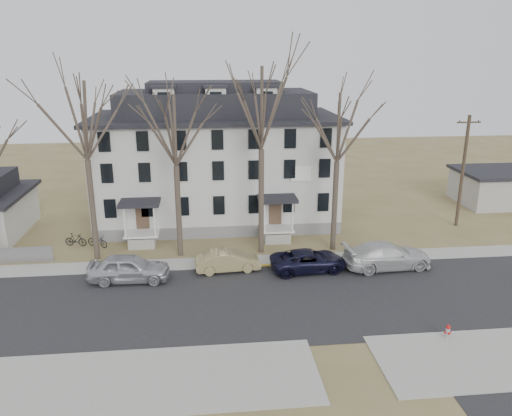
{
  "coord_description": "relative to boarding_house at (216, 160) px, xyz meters",
  "views": [
    {
      "loc": [
        -2.97,
        -24.79,
        14.36
      ],
      "look_at": [
        0.54,
        9.0,
        3.72
      ],
      "focal_mm": 35.0,
      "sensor_mm": 36.0,
      "label": 1
    }
  ],
  "objects": [
    {
      "name": "bicycle_left",
      "position": [
        -9.4,
        -5.92,
        -4.9
      ],
      "size": [
        1.9,
        1.45,
        0.96
      ],
      "primitive_type": "imported",
      "rotation": [
        0.0,
        0.0,
        1.06
      ],
      "color": "black",
      "rests_on": "ground"
    },
    {
      "name": "utility_pole_far",
      "position": [
        20.5,
        -3.95,
        -0.47
      ],
      "size": [
        2.0,
        0.28,
        9.5
      ],
      "color": "#3D3023",
      "rests_on": "ground"
    },
    {
      "name": "tree_center",
      "position": [
        3.0,
        -8.15,
        5.71
      ],
      "size": [
        9.0,
        9.0,
        14.7
      ],
      "color": "#473B31",
      "rests_on": "ground"
    },
    {
      "name": "tree_mid_left",
      "position": [
        -3.0,
        -8.15,
        4.22
      ],
      "size": [
        7.8,
        7.8,
        12.74
      ],
      "color": "#473B31",
      "rests_on": "ground"
    },
    {
      "name": "tree_mid_right",
      "position": [
        8.5,
        -8.15,
        4.22
      ],
      "size": [
        7.8,
        7.8,
        12.74
      ],
      "color": "#473B31",
      "rests_on": "ground"
    },
    {
      "name": "main_road",
      "position": [
        2.0,
        -15.95,
        -5.38
      ],
      "size": [
        120.0,
        10.0,
        0.04
      ],
      "primitive_type": "cube",
      "color": "#27272A",
      "rests_on": "ground"
    },
    {
      "name": "far_sidewalk",
      "position": [
        2.0,
        -9.95,
        -5.38
      ],
      "size": [
        120.0,
        2.0,
        0.08
      ],
      "primitive_type": "cube",
      "color": "#A09F97",
      "rests_on": "ground"
    },
    {
      "name": "bicycle_right",
      "position": [
        -11.09,
        -5.6,
        -4.86
      ],
      "size": [
        1.79,
        0.86,
        1.04
      ],
      "primitive_type": "imported",
      "rotation": [
        0.0,
        0.0,
        1.35
      ],
      "color": "black",
      "rests_on": "ground"
    },
    {
      "name": "tree_far_left",
      "position": [
        -9.0,
        -8.15,
        4.96
      ],
      "size": [
        8.4,
        8.4,
        13.72
      ],
      "color": "#473B31",
      "rests_on": "ground"
    },
    {
      "name": "car_tan",
      "position": [
        0.34,
        -11.33,
        -4.65
      ],
      "size": [
        4.53,
        1.92,
        1.45
      ],
      "primitive_type": "imported",
      "rotation": [
        0.0,
        0.0,
        1.66
      ],
      "color": "tan",
      "rests_on": "ground"
    },
    {
      "name": "near_sidewalk_left",
      "position": [
        -6.0,
        -22.95,
        -5.38
      ],
      "size": [
        20.0,
        5.0,
        0.08
      ],
      "primitive_type": "cube",
      "color": "#A09F97",
      "rests_on": "ground"
    },
    {
      "name": "ground",
      "position": [
        2.0,
        -17.95,
        -5.38
      ],
      "size": [
        120.0,
        120.0,
        0.0
      ],
      "primitive_type": "plane",
      "color": "olive",
      "rests_on": "ground"
    },
    {
      "name": "boarding_house",
      "position": [
        0.0,
        0.0,
        0.0
      ],
      "size": [
        20.8,
        12.36,
        12.05
      ],
      "color": "slate",
      "rests_on": "ground"
    },
    {
      "name": "car_silver",
      "position": [
        -6.13,
        -12.26,
        -4.49
      ],
      "size": [
        5.32,
        2.31,
        1.79
      ],
      "primitive_type": "imported",
      "rotation": [
        0.0,
        0.0,
        1.53
      ],
      "color": "#B8B9BF",
      "rests_on": "ground"
    },
    {
      "name": "distant_building",
      "position": [
        28.0,
        2.05,
        -3.7
      ],
      "size": [
        8.5,
        6.5,
        3.35
      ],
      "color": "#A09F97",
      "rests_on": "ground"
    },
    {
      "name": "yellow_curb",
      "position": [
        7.0,
        -10.85,
        -5.38
      ],
      "size": [
        14.0,
        0.25,
        0.06
      ],
      "primitive_type": "cube",
      "color": "gold",
      "rests_on": "ground"
    },
    {
      "name": "car_navy",
      "position": [
        5.84,
        -11.87,
        -4.66
      ],
      "size": [
        5.38,
        2.83,
        1.44
      ],
      "primitive_type": "imported",
      "rotation": [
        0.0,
        0.0,
        1.66
      ],
      "color": "black",
      "rests_on": "ground"
    },
    {
      "name": "fire_hydrant",
      "position": [
        11.32,
        -21.07,
        -4.94
      ],
      "size": [
        0.36,
        0.34,
        0.86
      ],
      "color": "#B7B7BA",
      "rests_on": "ground"
    },
    {
      "name": "car_white",
      "position": [
        11.34,
        -11.95,
        -4.49
      ],
      "size": [
        6.29,
        2.96,
        1.78
      ],
      "primitive_type": "imported",
      "rotation": [
        0.0,
        0.0,
        1.65
      ],
      "color": "silver",
      "rests_on": "ground"
    }
  ]
}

